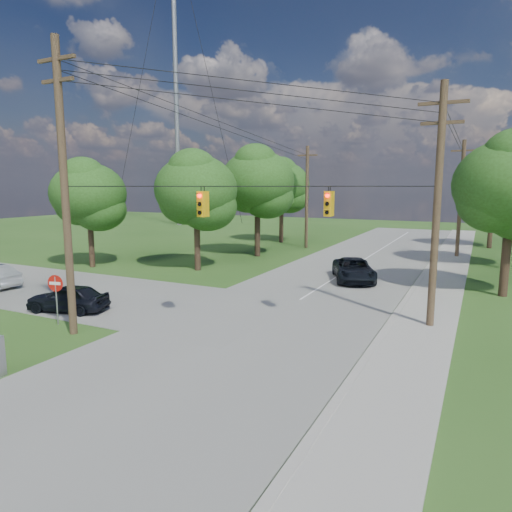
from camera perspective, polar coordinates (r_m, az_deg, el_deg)
The scene contains 19 objects.
ground at distance 17.84m, azimuth -12.64°, elevation -11.89°, with size 140.00×140.00×0.00m, color #2A501A.
main_road at distance 20.81m, azimuth 0.54°, elevation -8.58°, with size 10.00×100.00×0.03m, color gray.
sidewalk_east at distance 19.01m, azimuth 19.36°, elevation -10.67°, with size 2.60×100.00×0.12m, color #99978F.
pole_sw at distance 20.21m, azimuth -22.84°, elevation 8.11°, with size 2.00×0.32×12.00m.
pole_ne at distance 20.96m, azimuth 21.71°, elevation 6.10°, with size 2.00×0.32×10.50m.
pole_north_e at distance 42.92m, azimuth 24.20°, elevation 6.61°, with size 2.00×0.32×10.00m.
pole_north_w at distance 45.65m, azimuth 6.37°, elevation 7.42°, with size 2.00×0.32×10.00m.
power_lines at distance 26.23m, azimuth 6.01°, elevation 15.18°, with size 13.93×29.62×4.93m.
traffic_signals at distance 19.11m, azimuth 1.31°, elevation 6.60°, with size 4.91×3.27×1.05m.
radio_mast at distance 74.48m, azimuth -10.02°, elevation 21.36°, with size 0.70×0.70×45.00m, color gray.
tree_w_near at distance 33.53m, azimuth -7.49°, elevation 8.25°, with size 6.00×6.00×8.40m.
tree_w_mid at distance 39.97m, azimuth 0.18°, elevation 9.35°, with size 6.40×6.40×9.22m.
tree_w_far at distance 49.90m, azimuth 3.22°, elevation 8.87°, with size 6.00×6.00×8.73m.
tree_e_near at distance 28.90m, azimuth 29.35°, elevation 7.75°, with size 6.20×6.20×8.81m.
tree_e_far at distance 50.88m, azimuth 27.59°, elevation 7.52°, with size 5.80×5.80×8.32m.
tree_cross_n at distance 36.79m, azimuth -20.21°, elevation 7.32°, with size 5.60×5.60×7.91m.
car_cross_dark at distance 24.54m, azimuth -22.44°, elevation -4.86°, with size 1.61×4.00×1.36m, color black.
car_main_north at distance 30.56m, azimuth 12.11°, elevation -1.68°, with size 2.42×5.24×1.46m, color black.
do_not_enter_sign at distance 22.33m, azimuth -23.76°, elevation -3.73°, with size 0.75×0.21×2.29m.
Camera 1 is at (10.64, -12.87, 6.26)m, focal length 32.00 mm.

